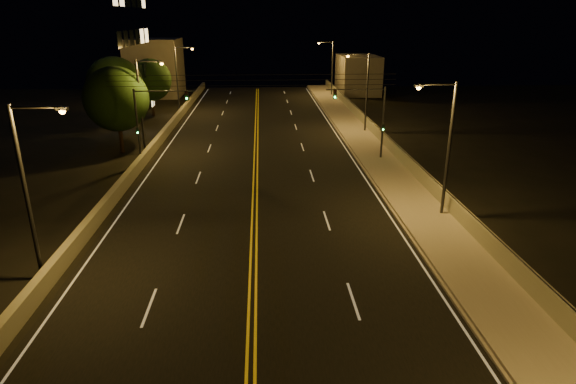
{
  "coord_description": "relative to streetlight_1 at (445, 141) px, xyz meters",
  "views": [
    {
      "loc": [
        0.55,
        -7.8,
        11.93
      ],
      "look_at": [
        2.0,
        18.0,
        2.5
      ],
      "focal_mm": 30.0,
      "sensor_mm": 36.0,
      "label": 1
    }
  ],
  "objects": [
    {
      "name": "distant_building_right",
      "position": [
        5.0,
        52.35,
        -1.9
      ],
      "size": [
        6.0,
        10.0,
        6.04
      ],
      "primitive_type": "cube",
      "color": "slate",
      "rests_on": "ground"
    },
    {
      "name": "streetlight_3",
      "position": [
        0.0,
        49.23,
        0.0
      ],
      "size": [
        2.55,
        0.28,
        8.44
      ],
      "color": "#2D2D33",
      "rests_on": "ground"
    },
    {
      "name": "road",
      "position": [
        -11.5,
        0.34,
        -4.91
      ],
      "size": [
        18.0,
        120.0,
        0.02
      ],
      "primitive_type": "cube",
      "color": "black",
      "rests_on": "ground"
    },
    {
      "name": "tree_1",
      "position": [
        -26.55,
        25.81,
        0.15
      ],
      "size": [
        5.93,
        5.93,
        8.04
      ],
      "color": "black",
      "rests_on": "ground"
    },
    {
      "name": "tree_2",
      "position": [
        -24.76,
        34.81,
        -0.45
      ],
      "size": [
        5.24,
        5.24,
        7.1
      ],
      "color": "black",
      "rests_on": "ground"
    },
    {
      "name": "traffic_signal_right",
      "position": [
        -1.47,
        12.83,
        -0.89
      ],
      "size": [
        5.11,
        0.31,
        6.41
      ],
      "color": "#2D2D33",
      "rests_on": "ground"
    },
    {
      "name": "traffic_signal_left",
      "position": [
        -20.33,
        12.83,
        -0.89
      ],
      "size": [
        5.11,
        0.31,
        6.41
      ],
      "color": "#2D2D33",
      "rests_on": "ground"
    },
    {
      "name": "lane_markings",
      "position": [
        -11.5,
        0.26,
        -4.9
      ],
      "size": [
        17.32,
        116.0,
        0.0
      ],
      "color": "silver",
      "rests_on": "road"
    },
    {
      "name": "sidewalk",
      "position": [
        -0.7,
        0.34,
        -4.77
      ],
      "size": [
        3.6,
        120.0,
        0.3
      ],
      "primitive_type": "cube",
      "color": "gray",
      "rests_on": "ground"
    },
    {
      "name": "streetlight_1",
      "position": [
        0.0,
        0.0,
        0.0
      ],
      "size": [
        2.55,
        0.28,
        8.44
      ],
      "color": "#2D2D33",
      "rests_on": "ground"
    },
    {
      "name": "curb",
      "position": [
        -2.57,
        0.34,
        -4.84
      ],
      "size": [
        0.14,
        120.0,
        0.15
      ],
      "primitive_type": "cube",
      "color": "gray",
      "rests_on": "ground"
    },
    {
      "name": "overhead_wires",
      "position": [
        -11.5,
        9.84,
        2.48
      ],
      "size": [
        22.0,
        0.03,
        0.83
      ],
      "color": "black"
    },
    {
      "name": "tree_0",
      "position": [
        -23.97,
        16.9,
        0.04
      ],
      "size": [
        5.8,
        5.8,
        7.86
      ],
      "color": "black",
      "rests_on": "ground"
    },
    {
      "name": "parapet_wall",
      "position": [
        0.95,
        0.34,
        -4.12
      ],
      "size": [
        0.3,
        120.0,
        1.0
      ],
      "primitive_type": "cube",
      "color": "gray",
      "rests_on": "sidewalk"
    },
    {
      "name": "streetlight_6",
      "position": [
        -21.41,
        36.4,
        0.0
      ],
      "size": [
        2.55,
        0.28,
        8.44
      ],
      "color": "#2D2D33",
      "rests_on": "ground"
    },
    {
      "name": "jersey_barrier",
      "position": [
        -21.09,
        0.34,
        -4.44
      ],
      "size": [
        0.45,
        120.0,
        0.95
      ],
      "primitive_type": "cube",
      "color": "gray",
      "rests_on": "ground"
    },
    {
      "name": "streetlight_2",
      "position": [
        0.0,
        23.48,
        0.0
      ],
      "size": [
        2.55,
        0.28,
        8.44
      ],
      "color": "#2D2D33",
      "rests_on": "ground"
    },
    {
      "name": "distant_building_left",
      "position": [
        -27.5,
        51.35,
        -0.54
      ],
      "size": [
        8.0,
        8.0,
        8.75
      ],
      "primitive_type": "cube",
      "color": "slate",
      "rests_on": "ground"
    },
    {
      "name": "parapet_rail",
      "position": [
        0.95,
        0.34,
        -3.59
      ],
      "size": [
        0.06,
        120.0,
        0.06
      ],
      "primitive_type": "cylinder",
      "rotation": [
        1.57,
        0.0,
        0.0
      ],
      "color": "black",
      "rests_on": "parapet_wall"
    },
    {
      "name": "streetlight_5",
      "position": [
        -21.41,
        16.15,
        0.0
      ],
      "size": [
        2.55,
        0.28,
        8.44
      ],
      "color": "#2D2D33",
      "rests_on": "ground"
    },
    {
      "name": "streetlight_4",
      "position": [
        -21.41,
        -6.34,
        0.0
      ],
      "size": [
        2.55,
        0.28,
        8.44
      ],
      "color": "#2D2D33",
      "rests_on": "ground"
    }
  ]
}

